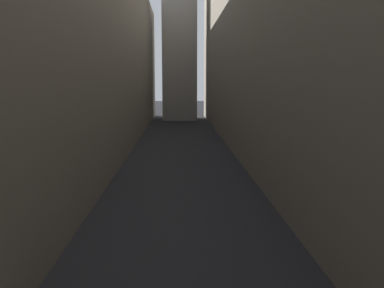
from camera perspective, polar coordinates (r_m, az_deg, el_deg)
ground_plane at (r=40.28m, az=-1.42°, el=-2.41°), size 264.00×264.00×0.00m
building_block_left at (r=43.73m, az=-19.78°, el=12.59°), size 15.78×108.00×22.23m
building_block_right at (r=43.90m, az=16.17°, el=14.58°), size 14.79×108.00×25.05m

